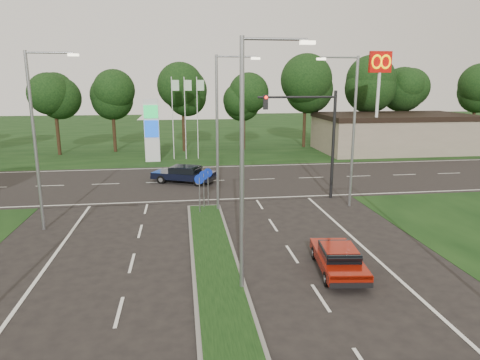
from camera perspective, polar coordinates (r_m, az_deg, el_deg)
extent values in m
cube|color=black|center=(63.85, -6.75, 6.10)|extent=(160.00, 50.00, 0.02)
cube|color=black|center=(33.28, -5.52, -0.18)|extent=(160.00, 12.00, 0.02)
cube|color=slate|center=(14.53, -1.88, -18.01)|extent=(2.00, 26.00, 0.12)
cube|color=gray|center=(50.42, 19.74, 5.91)|extent=(16.00, 9.00, 4.00)
cylinder|color=gray|center=(14.85, 0.25, 1.18)|extent=(0.16, 0.16, 9.00)
cylinder|color=gray|center=(14.80, 4.71, 18.22)|extent=(2.20, 0.10, 0.10)
cube|color=#FFF2CC|center=(15.06, 8.99, 17.64)|extent=(0.50, 0.22, 0.12)
cylinder|color=gray|center=(24.67, -3.06, 5.88)|extent=(0.16, 0.16, 9.00)
cylinder|color=gray|center=(24.63, -0.53, 16.14)|extent=(2.20, 0.10, 0.10)
cube|color=#FFF2CC|center=(24.79, 2.09, 15.89)|extent=(0.50, 0.22, 0.12)
cylinder|color=gray|center=(23.73, -25.66, 4.34)|extent=(0.16, 0.16, 9.00)
cylinder|color=gray|center=(23.26, -24.08, 15.25)|extent=(2.20, 0.10, 0.10)
cube|color=#FFF2CC|center=(22.99, -21.33, 15.27)|extent=(0.50, 0.22, 0.12)
cylinder|color=gray|center=(26.64, 14.90, 5.99)|extent=(0.16, 0.16, 9.00)
cylinder|color=gray|center=(26.09, 13.17, 15.64)|extent=(2.20, 0.10, 0.10)
cube|color=#FFF2CC|center=(25.72, 10.78, 15.57)|extent=(0.50, 0.22, 0.12)
cylinder|color=black|center=(28.43, 12.31, 4.51)|extent=(0.20, 0.20, 7.00)
cylinder|color=black|center=(27.39, 7.62, 10.90)|extent=(5.00, 0.14, 0.14)
cube|color=black|center=(26.94, 3.43, 10.32)|extent=(0.28, 0.28, 0.90)
sphere|color=#FF190C|center=(26.75, 3.51, 10.94)|extent=(0.20, 0.20, 0.20)
cylinder|color=gray|center=(24.76, -5.40, -2.15)|extent=(0.06, 0.06, 2.20)
cylinder|color=#0C26A5|center=(24.52, -5.45, 0.10)|extent=(0.56, 0.04, 0.56)
cylinder|color=gray|center=(25.74, -4.84, -1.56)|extent=(0.06, 0.06, 2.20)
cylinder|color=#0C26A5|center=(25.51, -4.88, 0.62)|extent=(0.56, 0.04, 0.56)
cylinder|color=gray|center=(26.43, -4.27, -1.16)|extent=(0.06, 0.06, 2.20)
cylinder|color=#0C26A5|center=(26.21, -4.31, 0.96)|extent=(0.56, 0.04, 0.56)
cube|color=silver|center=(41.73, -11.69, 6.46)|extent=(1.40, 0.30, 6.00)
cube|color=#0CA53F|center=(41.39, -11.82, 8.91)|extent=(1.30, 0.08, 1.20)
cube|color=#0C3FBF|center=(41.53, -11.72, 6.71)|extent=(1.30, 0.08, 1.60)
cylinder|color=silver|center=(42.55, -8.95, 8.05)|extent=(0.08, 0.08, 8.00)
cube|color=#B2D8B2|center=(42.40, -8.62, 12.37)|extent=(0.70, 0.02, 1.00)
cylinder|color=silver|center=(42.54, -7.32, 8.10)|extent=(0.08, 0.08, 8.00)
cube|color=#B2D8B2|center=(42.40, -6.96, 12.42)|extent=(0.70, 0.02, 1.00)
cylinder|color=silver|center=(42.57, -5.69, 8.14)|extent=(0.08, 0.08, 8.00)
cube|color=#B2D8B2|center=(42.44, -5.31, 12.46)|extent=(0.70, 0.02, 1.00)
cylinder|color=silver|center=(44.82, 17.80, 9.12)|extent=(0.30, 0.30, 10.00)
cube|color=#BF0C07|center=(44.79, 18.20, 14.73)|extent=(2.20, 0.35, 2.00)
torus|color=#FFC600|center=(44.40, 17.79, 14.78)|extent=(1.06, 0.16, 1.06)
torus|color=#FFC600|center=(44.79, 18.86, 14.69)|extent=(1.06, 0.16, 1.06)
cylinder|color=black|center=(48.70, -6.41, 6.60)|extent=(0.36, 0.36, 4.40)
sphere|color=black|center=(48.42, -6.54, 11.66)|extent=(6.00, 6.00, 6.00)
sphere|color=black|center=(48.22, -6.20, 12.85)|extent=(4.80, 4.80, 4.80)
cube|color=maroon|center=(18.05, 12.96, -10.35)|extent=(2.08, 4.11, 0.40)
cube|color=black|center=(17.83, 13.08, -9.31)|extent=(1.57, 1.89, 0.38)
cube|color=maroon|center=(17.76, 13.11, -8.75)|extent=(1.45, 1.56, 0.04)
cylinder|color=black|center=(19.11, 9.88, -9.55)|extent=(0.25, 0.57, 0.56)
cylinder|color=black|center=(19.43, 14.15, -9.38)|extent=(0.25, 0.57, 0.56)
cylinder|color=black|center=(16.86, 11.49, -12.81)|extent=(0.25, 0.57, 0.56)
cylinder|color=black|center=(17.22, 16.33, -12.51)|extent=(0.25, 0.57, 0.56)
cube|color=black|center=(32.85, -7.46, 0.64)|extent=(5.05, 3.68, 0.48)
cube|color=black|center=(32.72, -7.34, 1.41)|extent=(2.55, 2.33, 0.45)
cube|color=black|center=(32.67, -7.35, 1.80)|extent=(2.17, 2.09, 0.04)
cylinder|color=black|center=(32.77, -10.46, 0.05)|extent=(0.69, 0.47, 0.66)
cylinder|color=black|center=(34.30, -9.14, 0.67)|extent=(0.69, 0.47, 0.66)
cylinder|color=black|center=(31.54, -5.61, -0.30)|extent=(0.69, 0.47, 0.66)
cylinder|color=black|center=(33.13, -4.47, 0.36)|extent=(0.69, 0.47, 0.66)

